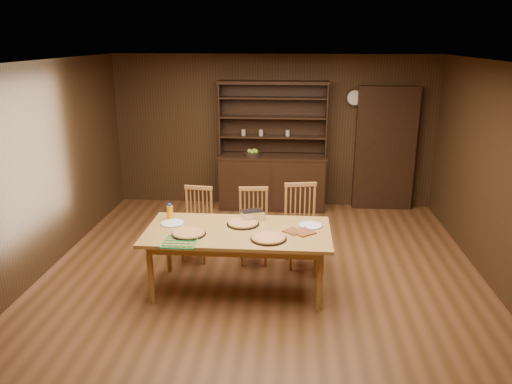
# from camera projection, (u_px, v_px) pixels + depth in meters

# --- Properties ---
(floor) EXTENTS (6.00, 6.00, 0.00)m
(floor) POSITION_uv_depth(u_px,v_px,m) (261.00, 280.00, 6.14)
(floor) COLOR brown
(floor) RESTS_ON ground
(room_shell) EXTENTS (6.00, 6.00, 6.00)m
(room_shell) POSITION_uv_depth(u_px,v_px,m) (262.00, 155.00, 5.67)
(room_shell) COLOR white
(room_shell) RESTS_ON floor
(china_hutch) EXTENTS (1.84, 0.52, 2.17)m
(china_hutch) POSITION_uv_depth(u_px,v_px,m) (272.00, 175.00, 8.59)
(china_hutch) COLOR black
(china_hutch) RESTS_ON floor
(doorway) EXTENTS (1.00, 0.18, 2.10)m
(doorway) POSITION_uv_depth(u_px,v_px,m) (385.00, 149.00, 8.45)
(doorway) COLOR black
(doorway) RESTS_ON floor
(wall_clock) EXTENTS (0.30, 0.05, 0.30)m
(wall_clock) POSITION_uv_depth(u_px,v_px,m) (355.00, 98.00, 8.29)
(wall_clock) COLOR black
(wall_clock) RESTS_ON room_shell
(dining_table) EXTENTS (2.12, 1.06, 0.75)m
(dining_table) POSITION_uv_depth(u_px,v_px,m) (238.00, 236.00, 5.73)
(dining_table) COLOR #C88E45
(dining_table) RESTS_ON floor
(chair_left) EXTENTS (0.44, 0.43, 0.98)m
(chair_left) POSITION_uv_depth(u_px,v_px,m) (197.00, 221.00, 6.65)
(chair_left) COLOR #C07842
(chair_left) RESTS_ON floor
(chair_center) EXTENTS (0.44, 0.42, 0.99)m
(chair_center) POSITION_uv_depth(u_px,v_px,m) (254.00, 223.00, 6.58)
(chair_center) COLOR #C07842
(chair_center) RESTS_ON floor
(chair_right) EXTENTS (0.51, 0.49, 1.07)m
(chair_right) POSITION_uv_depth(u_px,v_px,m) (301.00, 222.00, 6.48)
(chair_right) COLOR #C07842
(chair_right) RESTS_ON floor
(pizza_left) EXTENTS (0.39, 0.39, 0.04)m
(pizza_left) POSITION_uv_depth(u_px,v_px,m) (189.00, 233.00, 5.57)
(pizza_left) COLOR black
(pizza_left) RESTS_ON dining_table
(pizza_right) EXTENTS (0.40, 0.40, 0.04)m
(pizza_right) POSITION_uv_depth(u_px,v_px,m) (268.00, 238.00, 5.44)
(pizza_right) COLOR black
(pizza_right) RESTS_ON dining_table
(pizza_center) EXTENTS (0.39, 0.39, 0.04)m
(pizza_center) POSITION_uv_depth(u_px,v_px,m) (243.00, 223.00, 5.87)
(pizza_center) COLOR black
(pizza_center) RESTS_ON dining_table
(cooling_rack) EXTENTS (0.42, 0.42, 0.02)m
(cooling_rack) POSITION_uv_depth(u_px,v_px,m) (180.00, 242.00, 5.36)
(cooling_rack) COLOR #0CA045
(cooling_rack) RESTS_ON dining_table
(plate_left) EXTENTS (0.29, 0.29, 0.02)m
(plate_left) POSITION_uv_depth(u_px,v_px,m) (173.00, 223.00, 5.90)
(plate_left) COLOR white
(plate_left) RESTS_ON dining_table
(plate_right) EXTENTS (0.28, 0.28, 0.02)m
(plate_right) POSITION_uv_depth(u_px,v_px,m) (310.00, 225.00, 5.83)
(plate_right) COLOR white
(plate_right) RESTS_ON dining_table
(foil_dish) EXTENTS (0.31, 0.27, 0.10)m
(foil_dish) POSITION_uv_depth(u_px,v_px,m) (252.00, 215.00, 6.05)
(foil_dish) COLOR white
(foil_dish) RESTS_ON dining_table
(juice_bottle) EXTENTS (0.07, 0.07, 0.20)m
(juice_bottle) POSITION_uv_depth(u_px,v_px,m) (170.00, 212.00, 6.02)
(juice_bottle) COLOR orange
(juice_bottle) RESTS_ON dining_table
(pot_holder_a) EXTENTS (0.30, 0.30, 0.02)m
(pot_holder_a) POSITION_uv_depth(u_px,v_px,m) (304.00, 232.00, 5.63)
(pot_holder_a) COLOR red
(pot_holder_a) RESTS_ON dining_table
(pot_holder_b) EXTENTS (0.26, 0.26, 0.01)m
(pot_holder_b) POSITION_uv_depth(u_px,v_px,m) (293.00, 231.00, 5.66)
(pot_holder_b) COLOR red
(pot_holder_b) RESTS_ON dining_table
(fruit_bowl) EXTENTS (0.27, 0.27, 0.12)m
(fruit_bowl) POSITION_uv_depth(u_px,v_px,m) (253.00, 153.00, 8.43)
(fruit_bowl) COLOR black
(fruit_bowl) RESTS_ON china_hutch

